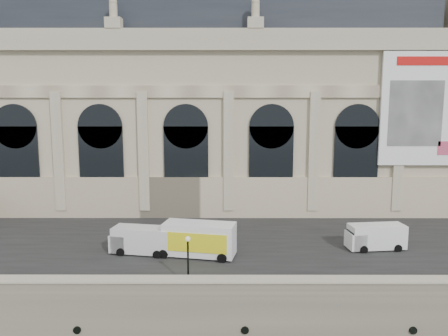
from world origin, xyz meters
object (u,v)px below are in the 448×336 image
object	(u,v)px
van_c	(373,237)
lamp_right	(188,261)
van_b	(139,240)
box_truck	(195,239)

from	to	relation	value
van_c	lamp_right	xyz separation A→B (m)	(-16.70, -8.36, 0.71)
van_b	box_truck	size ratio (longest dim) A/B	0.74
van_b	lamp_right	world-z (taller)	lamp_right
van_b	lamp_right	bearing A→B (deg)	-54.75
van_c	box_truck	size ratio (longest dim) A/B	0.70
van_b	van_c	size ratio (longest dim) A/B	1.06
van_c	box_truck	world-z (taller)	box_truck
van_c	lamp_right	world-z (taller)	lamp_right
van_c	lamp_right	bearing A→B (deg)	-153.41
van_c	lamp_right	size ratio (longest dim) A/B	1.43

